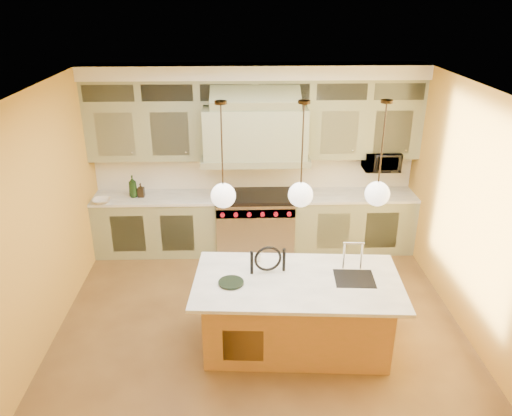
{
  "coord_description": "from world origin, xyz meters",
  "views": [
    {
      "loc": [
        -0.21,
        -5.01,
        3.86
      ],
      "look_at": [
        -0.03,
        0.7,
        1.36
      ],
      "focal_mm": 35.0,
      "sensor_mm": 36.0,
      "label": 1
    }
  ],
  "objects_px": {
    "range": "(255,222)",
    "microwave": "(381,161)",
    "kitchen_island": "(297,311)",
    "counter_stool": "(270,294)"
  },
  "relations": [
    {
      "from": "range",
      "to": "microwave",
      "type": "distance_m",
      "value": 2.18
    },
    {
      "from": "kitchen_island",
      "to": "counter_stool",
      "type": "height_order",
      "value": "kitchen_island"
    },
    {
      "from": "kitchen_island",
      "to": "microwave",
      "type": "relative_size",
      "value": 4.37
    },
    {
      "from": "range",
      "to": "microwave",
      "type": "bearing_deg",
      "value": 3.12
    },
    {
      "from": "microwave",
      "to": "counter_stool",
      "type": "bearing_deg",
      "value": -126.33
    },
    {
      "from": "counter_stool",
      "to": "microwave",
      "type": "height_order",
      "value": "microwave"
    },
    {
      "from": "range",
      "to": "counter_stool",
      "type": "relative_size",
      "value": 0.96
    },
    {
      "from": "kitchen_island",
      "to": "microwave",
      "type": "height_order",
      "value": "microwave"
    },
    {
      "from": "kitchen_island",
      "to": "counter_stool",
      "type": "xyz_separation_m",
      "value": [
        -0.31,
        -0.01,
        0.24
      ]
    },
    {
      "from": "range",
      "to": "counter_stool",
      "type": "bearing_deg",
      "value": -87.64
    }
  ]
}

